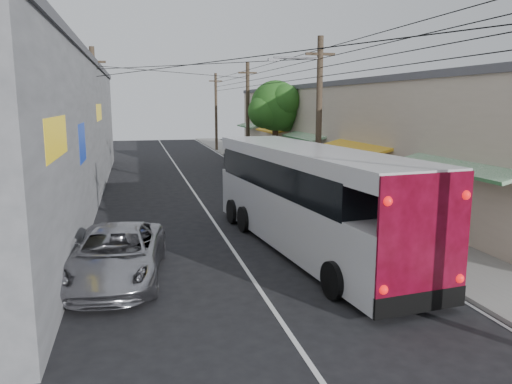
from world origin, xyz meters
TOP-DOWN VIEW (x-y plane):
  - ground at (0.00, 0.00)m, footprint 120.00×120.00m
  - sidewalk at (6.50, 20.00)m, footprint 3.00×80.00m
  - building_right at (10.99, 22.00)m, footprint 7.09×40.00m
  - building_left at (-8.50, 18.00)m, footprint 7.20×36.00m
  - utility_poles at (3.13, 20.33)m, footprint 11.80×45.28m
  - street_tree at (6.87, 26.02)m, footprint 4.40×4.00m
  - coach_bus at (2.50, 6.91)m, footprint 3.88×12.47m
  - jeepney at (-3.80, 5.22)m, footprint 3.14×5.72m
  - parked_suv at (3.80, 18.00)m, footprint 3.16×6.40m
  - parked_car_mid at (4.60, 20.00)m, footprint 2.31×4.90m
  - parked_car_far at (4.60, 28.54)m, footprint 1.71×4.27m
  - pedestrian_near at (6.49, 14.26)m, footprint 0.72×0.53m
  - pedestrian_far at (6.23, 15.10)m, footprint 0.91×0.85m

SIDE VIEW (x-z plane):
  - ground at x=0.00m, z-range 0.00..0.00m
  - sidewalk at x=6.50m, z-range 0.00..0.12m
  - parked_car_far at x=4.60m, z-range 0.00..1.38m
  - jeepney at x=-3.80m, z-range 0.00..1.52m
  - parked_car_mid at x=4.60m, z-range 0.00..1.62m
  - pedestrian_far at x=6.23m, z-range 0.12..1.61m
  - parked_suv at x=3.80m, z-range 0.00..1.79m
  - pedestrian_near at x=6.49m, z-range 0.12..1.95m
  - coach_bus at x=2.50m, z-range 0.06..3.60m
  - building_right at x=10.99m, z-range 0.03..6.28m
  - building_left at x=-8.50m, z-range 0.03..7.28m
  - utility_poles at x=3.13m, z-range 0.13..8.13m
  - street_tree at x=6.87m, z-range 1.37..7.97m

